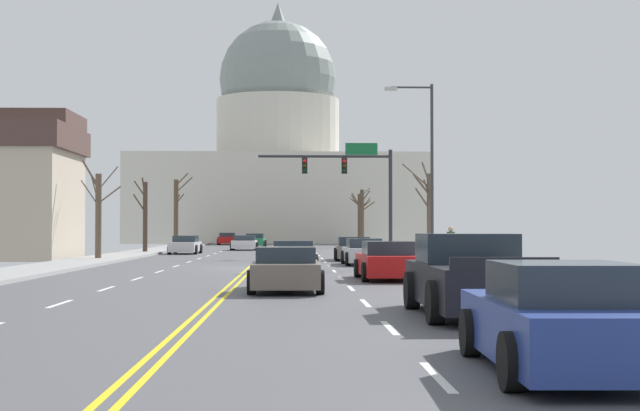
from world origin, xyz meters
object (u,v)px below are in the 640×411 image
sedan_near_01 (364,252)px  sedan_oncoming_01 (244,243)px  sedan_oncoming_03 (227,239)px  signal_gantry (353,175)px  sedan_near_04 (286,270)px  street_lamp_right (426,158)px  pickup_truck_near_05 (472,278)px  sedan_oncoming_02 (255,241)px  sedan_near_00 (354,249)px  sedan_near_06 (561,321)px  sedan_near_03 (387,262)px  sedan_near_02 (294,257)px  sedan_oncoming_00 (185,245)px  pedestrian_00 (451,244)px

sedan_near_01 → sedan_oncoming_01: sedan_near_01 is taller
sedan_oncoming_01 → sedan_oncoming_03: sedan_oncoming_03 is taller
signal_gantry → sedan_near_04: signal_gantry is taller
street_lamp_right → sedan_near_04: (-6.28, -16.32, -4.39)m
pickup_truck_near_05 → sedan_near_04: bearing=118.0°
sedan_oncoming_02 → sedan_oncoming_03: (-3.43, 12.64, 0.02)m
street_lamp_right → sedan_oncoming_03: street_lamp_right is taller
sedan_near_00 → sedan_near_06: bearing=-90.1°
sedan_near_01 → sedan_near_03: size_ratio=0.94×
sedan_near_02 → sedan_near_03: (3.15, -6.46, 0.03)m
sedan_near_00 → sedan_oncoming_03: (-10.18, 47.44, -0.00)m
sedan_near_01 → sedan_oncoming_00: bearing=119.3°
sedan_near_03 → sedan_near_04: 6.48m
street_lamp_right → sedan_oncoming_02: size_ratio=1.77×
sedan_near_02 → sedan_near_06: size_ratio=1.05×
sedan_near_02 → pedestrian_00: (6.51, 0.45, 0.49)m
sedan_near_03 → pickup_truck_near_05: bearing=-88.3°
sedan_near_00 → pickup_truck_near_05: 31.12m
street_lamp_right → sedan_oncoming_00: street_lamp_right is taller
sedan_oncoming_02 → sedan_near_06: bearing=-84.8°
signal_gantry → sedan_near_01: size_ratio=1.85×
sedan_oncoming_00 → sedan_oncoming_01: size_ratio=0.98×
street_lamp_right → sedan_near_00: 9.32m
signal_gantry → sedan_oncoming_00: bearing=142.1°
pedestrian_00 → sedan_near_06: bearing=-97.2°
pickup_truck_near_05 → sedan_oncoming_02: pickup_truck_near_05 is taller
street_lamp_right → sedan_oncoming_02: bearing=102.7°
sedan_near_00 → sedan_near_01: 6.19m
sedan_near_03 → sedan_near_06: bearing=-90.0°
sedan_oncoming_00 → sedan_near_01: bearing=-60.7°
sedan_oncoming_00 → sedan_near_00: bearing=-50.4°
sedan_near_06 → street_lamp_right: bearing=84.6°
sedan_near_00 → sedan_near_06: sedan_near_06 is taller
sedan_oncoming_00 → sedan_near_02: bearing=-73.6°
pickup_truck_near_05 → sedan_near_06: pickup_truck_near_05 is taller
sedan_near_00 → sedan_near_03: size_ratio=1.00×
sedan_oncoming_01 → sedan_oncoming_02: sedan_oncoming_02 is taller
sedan_near_04 → sedan_oncoming_00: size_ratio=1.01×
sedan_near_00 → sedan_near_01: size_ratio=1.06×
sedan_near_02 → sedan_oncoming_03: sedan_oncoming_03 is taller
sedan_near_01 → sedan_near_03: (-0.17, -12.33, 0.02)m
sedan_near_04 → sedan_oncoming_01: 47.64m
sedan_oncoming_00 → pedestrian_00: (13.81, -24.37, 0.49)m
sedan_oncoming_01 → sedan_oncoming_00: bearing=-107.8°
street_lamp_right → sedan_oncoming_03: 56.85m
sedan_near_06 → sedan_oncoming_00: sedan_near_06 is taller
sedan_near_02 → sedan_oncoming_01: (-3.87, 35.51, -0.03)m
sedan_oncoming_01 → street_lamp_right: bearing=-72.3°
street_lamp_right → sedan_oncoming_01: (-9.92, 31.18, -4.42)m
sedan_near_01 → pedestrian_00: 6.31m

